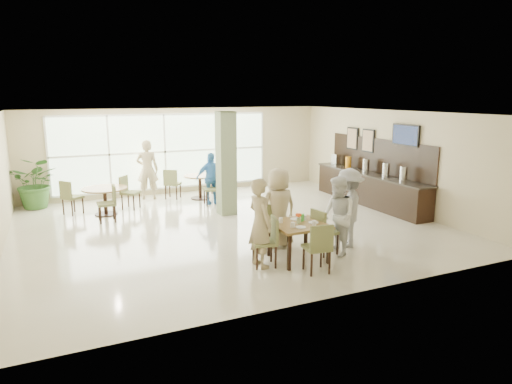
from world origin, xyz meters
name	(u,v)px	position (x,y,z in m)	size (l,w,h in m)	color
ground	(229,227)	(0.00, 0.00, 0.00)	(10.00, 10.00, 0.00)	beige
room_shell	(228,159)	(0.00, 0.00, 1.70)	(10.00, 10.00, 10.00)	white
window_bank	(165,152)	(-0.50, 4.46, 1.40)	(7.00, 0.04, 7.00)	silver
column	(226,164)	(0.40, 1.20, 1.40)	(0.45, 0.45, 2.80)	#64724F
main_table	(298,227)	(0.42, -2.74, 0.67)	(1.03, 1.03, 0.75)	brown
round_table_left	(105,193)	(-2.65, 2.49, 0.59)	(1.21, 1.21, 0.75)	brown
round_table_right	(200,181)	(0.30, 3.32, 0.56)	(1.02, 1.02, 0.75)	brown
chairs_main_table	(296,237)	(0.39, -2.73, 0.47)	(1.96, 1.89, 0.95)	olive
chairs_table_left	(104,198)	(-2.69, 2.50, 0.47)	(2.18, 1.72, 0.95)	olive
chairs_table_right	(201,184)	(0.34, 3.28, 0.47)	(2.22, 1.95, 0.95)	olive
tabletop_clutter	(300,220)	(0.44, -2.75, 0.81)	(0.72, 0.76, 0.21)	white
buffet_counter	(370,186)	(4.70, 0.51, 0.55)	(0.64, 4.70, 1.95)	black
wall_tv	(406,135)	(4.94, -0.60, 2.15)	(0.06, 1.00, 0.58)	black
framed_art_a	(368,141)	(4.95, 1.00, 1.85)	(0.05, 0.55, 0.70)	black
framed_art_b	(352,138)	(4.95, 1.80, 1.85)	(0.05, 0.55, 0.70)	black
potted_plant	(36,183)	(-4.36, 4.07, 0.75)	(1.34, 1.34, 1.49)	#336026
teen_left	(260,223)	(-0.41, -2.74, 0.86)	(0.63, 0.41, 1.72)	tan
teen_far	(278,208)	(0.44, -1.84, 0.86)	(0.84, 0.46, 1.72)	tan
teen_right	(338,216)	(1.30, -2.80, 0.81)	(0.79, 0.61, 1.62)	white
teen_standing	(348,208)	(1.82, -2.43, 0.85)	(1.10, 0.63, 1.70)	#9D9DA0
adult_a	(211,178)	(0.40, 2.53, 0.77)	(0.91, 0.51, 1.54)	#4389CA
adult_b	(224,173)	(1.12, 3.36, 0.76)	(1.41, 0.61, 1.52)	white
adult_standing	(147,170)	(-1.20, 3.92, 0.93)	(0.68, 0.45, 1.87)	tan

